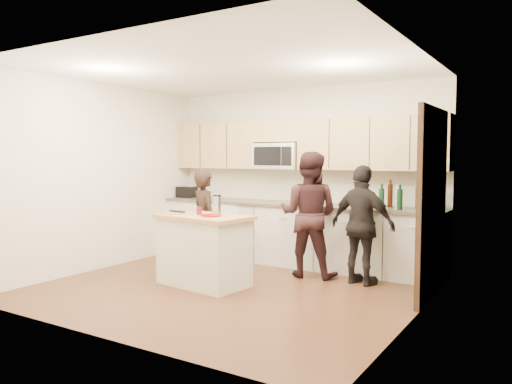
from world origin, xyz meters
The scene contains 21 objects.
floor centered at (0.00, 0.00, 0.00)m, with size 4.50×4.50×0.00m, color #512F1B.
room_shell centered at (0.00, 0.00, 1.73)m, with size 4.52×4.02×2.71m.
back_cabinetry centered at (0.00, 1.69, 0.47)m, with size 4.50×0.66×0.94m.
upper_cabinetry centered at (0.03, 1.83, 1.84)m, with size 4.50×0.33×0.75m.
microwave centered at (-0.31, 1.80, 1.65)m, with size 0.76×0.41×0.40m.
doorway centered at (2.23, 0.90, 1.16)m, with size 0.06×1.25×2.20m.
framed_picture centered at (1.95, 1.98, 1.28)m, with size 0.30×0.03×0.38m.
dish_towel centered at (-0.95, 1.50, 0.80)m, with size 0.34×0.60×0.48m.
island centered at (-0.38, -0.02, 0.45)m, with size 1.28×0.84×0.90m.
red_plate centered at (-0.22, -0.06, 0.91)m, with size 0.26×0.26×0.02m, color maroon.
box_grater centered at (-0.23, 0.06, 1.04)m, with size 0.10×0.06×0.24m.
drink_glass centered at (-0.44, -0.03, 0.95)m, with size 0.07×0.07×0.10m, color maroon.
cutting_board centered at (-0.79, -0.16, 0.91)m, with size 0.23×0.17×0.02m, color #C07E50.
tongs centered at (-0.77, -0.06, 0.93)m, with size 0.27×0.03×0.02m, color black.
knife centered at (-0.78, -0.14, 0.92)m, with size 0.18×0.02×0.01m, color silver.
toaster centered at (-2.05, 1.67, 1.03)m, with size 0.33×0.20×0.19m.
bottle_cluster centered at (1.65, 1.68, 1.11)m, with size 0.59×0.34×0.38m.
orchid centered at (2.03, 1.72, 1.20)m, with size 0.29×0.23×0.53m, color #327D38.
woman_left centered at (-0.85, 0.62, 0.73)m, with size 0.53×0.35×1.46m, color black.
woman_center centered at (0.55, 1.12, 0.85)m, with size 0.83×0.65×1.71m, color black.
woman_right centered at (1.33, 1.07, 0.77)m, with size 0.90×0.37×1.54m, color black.
Camera 1 is at (3.50, -5.02, 1.63)m, focal length 35.00 mm.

